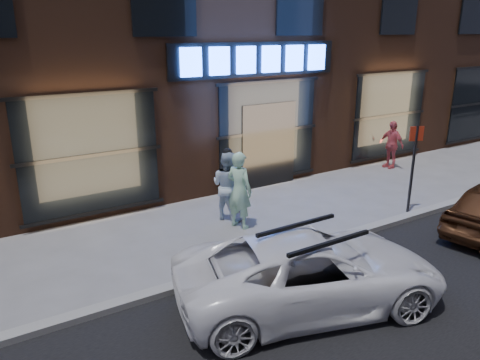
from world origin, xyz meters
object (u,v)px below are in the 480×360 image
object	(u,v)px
man_bowtie	(239,190)
passerby	(391,144)
white_suv	(311,271)
man_cap	(228,186)
sign_post	(413,161)

from	to	relation	value
man_bowtie	passerby	world-z (taller)	man_bowtie
passerby	white_suv	world-z (taller)	passerby
man_cap	passerby	distance (m)	6.86
man_bowtie	sign_post	bearing A→B (deg)	-131.07
man_cap	sign_post	bearing A→B (deg)	-140.47
sign_post	white_suv	bearing A→B (deg)	-136.22
white_suv	sign_post	world-z (taller)	sign_post
man_bowtie	passerby	xyz separation A→B (m)	(6.81, 1.54, -0.12)
white_suv	sign_post	size ratio (longest dim) A/B	2.02
passerby	white_suv	size ratio (longest dim) A/B	0.35
man_cap	white_suv	distance (m)	3.99
man_cap	white_suv	xyz separation A→B (m)	(-0.74, -3.92, -0.22)
man_bowtie	white_suv	xyz separation A→B (m)	(-0.72, -3.35, -0.28)
man_cap	passerby	bearing A→B (deg)	-105.79
man_cap	passerby	xyz separation A→B (m)	(6.79, 0.98, -0.06)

